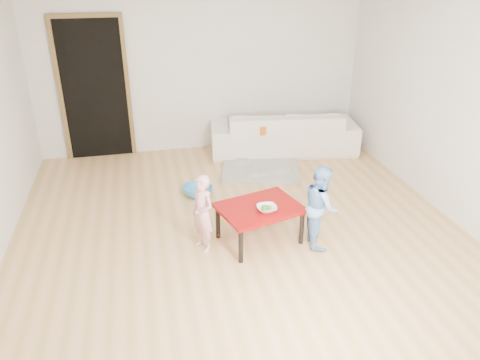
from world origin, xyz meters
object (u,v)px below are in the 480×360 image
object	(u,v)px
red_table	(259,223)
bowl	(267,208)
sofa	(283,131)
child_blue	(321,206)
basin	(198,191)
child_pink	(203,213)

from	to	relation	value
red_table	bowl	world-z (taller)	bowl
sofa	bowl	distance (m)	2.74
red_table	child_blue	distance (m)	0.68
sofa	basin	world-z (taller)	sofa
sofa	basin	xyz separation A→B (m)	(-1.54, -1.25, -0.27)
bowl	red_table	bearing A→B (deg)	115.04
sofa	child_blue	bearing A→B (deg)	88.77
red_table	bowl	xyz separation A→B (m)	(0.05, -0.10, 0.23)
red_table	sofa	bearing A→B (deg)	67.31
child_pink	child_blue	size ratio (longest dim) A/B	0.93
child_blue	basin	bearing A→B (deg)	47.67
sofa	basin	bearing A→B (deg)	46.75
child_pink	child_blue	xyz separation A→B (m)	(1.23, -0.16, 0.03)
child_pink	child_blue	distance (m)	1.24
basin	child_pink	bearing A→B (deg)	-94.86
sofa	child_pink	size ratio (longest dim) A/B	2.69
basin	bowl	bearing A→B (deg)	-67.02
child_pink	bowl	bearing A→B (deg)	52.91
child_blue	child_pink	bearing A→B (deg)	91.25
red_table	child_pink	size ratio (longest dim) A/B	1.00
sofa	bowl	size ratio (longest dim) A/B	10.99
sofa	bowl	xyz separation A→B (m)	(-0.98, -2.56, 0.11)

